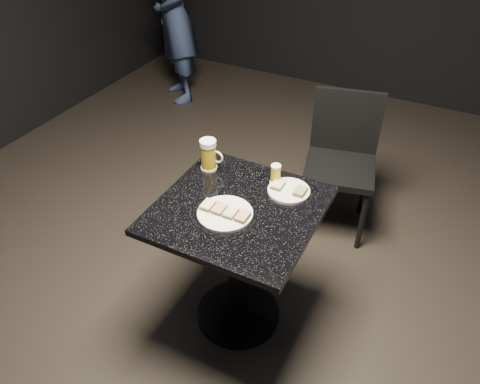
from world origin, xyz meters
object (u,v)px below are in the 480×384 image
object	(u,v)px
plate_large	(225,214)
chair	(342,155)
beer_mug	(209,155)
patron	(175,16)
table	(238,247)
plate_small	(289,191)
beer_tumbler	(276,174)

from	to	relation	value
plate_large	chair	xyz separation A→B (m)	(0.22, 1.07, -0.26)
beer_mug	chair	world-z (taller)	beer_mug
patron	plate_large	bearing A→B (deg)	-10.64
chair	table	bearing A→B (deg)	-101.13
patron	table	size ratio (longest dim) A/B	2.07
plate_large	beer_mug	size ratio (longest dim) A/B	1.53
plate_small	beer_tumbler	xyz separation A→B (m)	(-0.08, 0.04, 0.04)
patron	chair	xyz separation A→B (m)	(1.90, -1.10, -0.27)
patron	beer_tumbler	size ratio (longest dim) A/B	15.81
plate_small	beer_tumbler	bearing A→B (deg)	155.18
plate_large	patron	xyz separation A→B (m)	(-1.68, 2.17, 0.02)
plate_large	plate_small	bearing A→B (deg)	56.36
beer_mug	beer_tumbler	xyz separation A→B (m)	(0.34, 0.04, -0.03)
plate_large	patron	bearing A→B (deg)	127.76
plate_small	table	xyz separation A→B (m)	(-0.16, -0.20, -0.25)
plate_small	plate_large	bearing A→B (deg)	-123.64
patron	beer_tumbler	world-z (taller)	patron
table	chair	xyz separation A→B (m)	(0.20, 1.00, -0.01)
plate_small	beer_mug	xyz separation A→B (m)	(-0.42, 0.00, 0.07)
plate_small	table	distance (m)	0.36
beer_tumbler	beer_mug	bearing A→B (deg)	-173.48
plate_small	table	bearing A→B (deg)	-127.95
table	beer_tumbler	bearing A→B (deg)	73.15
plate_small	beer_mug	distance (m)	0.43
chair	patron	bearing A→B (deg)	150.03
plate_large	chair	size ratio (longest dim) A/B	0.28
patron	beer_tumbler	distance (m)	2.57
plate_large	patron	distance (m)	2.74
plate_small	chair	xyz separation A→B (m)	(0.04, 0.80, -0.26)
plate_large	beer_mug	distance (m)	0.37
chair	beer_tumbler	bearing A→B (deg)	-99.25
plate_small	chair	world-z (taller)	chair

